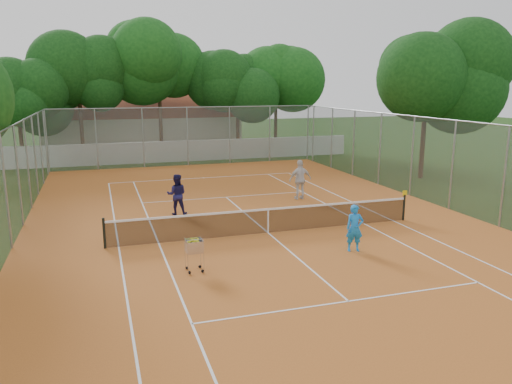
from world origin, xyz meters
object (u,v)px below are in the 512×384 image
object	(u,v)px
player_near	(355,228)
player_far_left	(177,194)
player_far_right	(300,180)
clubhouse	(142,122)
tennis_net	(268,220)
ball_hopper	(194,254)

from	to	relation	value
player_near	player_far_left	xyz separation A→B (m)	(-4.94, 6.64, 0.09)
player_near	player_far_right	bearing A→B (deg)	93.71
clubhouse	player_far_left	distance (m)	25.25
tennis_net	player_far_right	distance (m)	5.98
player_near	ball_hopper	world-z (taller)	player_near
clubhouse	player_near	bearing A→B (deg)	-82.67
player_near	player_far_left	size ratio (longest dim) A/B	0.90
player_far_right	player_far_left	bearing A→B (deg)	10.40
player_near	player_far_right	xyz separation A→B (m)	(1.27, 7.76, 0.17)
clubhouse	player_near	distance (m)	32.13
player_near	player_far_left	distance (m)	8.27
tennis_net	clubhouse	distance (m)	29.12
player_far_right	player_near	bearing A→B (deg)	80.86
tennis_net	player_near	xyz separation A→B (m)	(2.09, -2.84, 0.31)
clubhouse	ball_hopper	distance (m)	32.15
clubhouse	player_near	world-z (taller)	clubhouse
player_near	tennis_net	bearing A→B (deg)	139.45
tennis_net	player_near	world-z (taller)	player_near
player_far_left	ball_hopper	size ratio (longest dim) A/B	1.63
player_far_left	tennis_net	bearing A→B (deg)	139.81
tennis_net	ball_hopper	xyz separation A→B (m)	(-3.41, -3.08, 0.05)
player_far_right	ball_hopper	world-z (taller)	player_far_right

